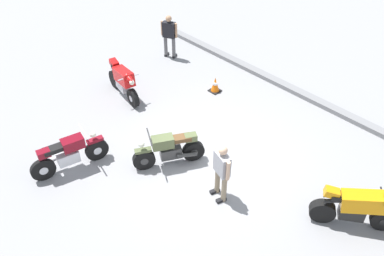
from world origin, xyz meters
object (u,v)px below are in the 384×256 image
at_px(person_in_black_shirt, 169,34).
at_px(motorcycle_olive_vintage, 169,150).
at_px(motorcycle_red_sportbike, 123,81).
at_px(person_in_gray_shirt, 222,169).
at_px(motorcycle_maroon_cruiser, 69,154).
at_px(traffic_cone, 215,85).
at_px(motorcycle_orange_sportbike, 356,207).

bearing_deg(person_in_black_shirt, motorcycle_olive_vintage, -156.73).
relative_size(motorcycle_red_sportbike, motorcycle_olive_vintage, 1.09).
distance_m(person_in_black_shirt, person_in_gray_shirt, 7.13).
xyz_separation_m(motorcycle_maroon_cruiser, person_in_black_shirt, (-2.69, 5.86, 0.42)).
bearing_deg(motorcycle_red_sportbike, traffic_cone, 62.58).
height_order(motorcycle_olive_vintage, person_in_gray_shirt, person_in_gray_shirt).
bearing_deg(motorcycle_red_sportbike, motorcycle_maroon_cruiser, -48.71).
distance_m(motorcycle_red_sportbike, person_in_black_shirt, 2.97).
distance_m(motorcycle_red_sportbike, motorcycle_orange_sportbike, 7.89).
height_order(motorcycle_red_sportbike, traffic_cone, motorcycle_red_sportbike).
distance_m(motorcycle_maroon_cruiser, motorcycle_olive_vintage, 2.61).
height_order(motorcycle_maroon_cruiser, person_in_black_shirt, person_in_black_shirt).
bearing_deg(motorcycle_olive_vintage, person_in_gray_shirt, 123.42).
xyz_separation_m(motorcycle_red_sportbike, person_in_gray_shirt, (5.17, -0.91, 0.34)).
bearing_deg(motorcycle_maroon_cruiser, motorcycle_red_sportbike, 42.68).
relative_size(motorcycle_orange_sportbike, person_in_gray_shirt, 1.03).
xyz_separation_m(motorcycle_red_sportbike, motorcycle_olive_vintage, (3.44, -1.05, -0.11)).
bearing_deg(traffic_cone, person_in_gray_shirt, -44.73).
xyz_separation_m(motorcycle_olive_vintage, person_in_black_shirt, (-4.36, 3.85, 0.46)).
bearing_deg(person_in_gray_shirt, motorcycle_red_sportbike, -82.58).
bearing_deg(motorcycle_olive_vintage, motorcycle_orange_sportbike, 139.98).
height_order(person_in_black_shirt, traffic_cone, person_in_black_shirt).
relative_size(motorcycle_red_sportbike, person_in_gray_shirt, 1.19).
relative_size(motorcycle_olive_vintage, person_in_black_shirt, 1.07).
distance_m(motorcycle_red_sportbike, motorcycle_olive_vintage, 3.60).
relative_size(motorcycle_olive_vintage, motorcycle_orange_sportbike, 1.05).
xyz_separation_m(motorcycle_red_sportbike, person_in_black_shirt, (-0.92, 2.80, 0.35)).
height_order(motorcycle_maroon_cruiser, motorcycle_red_sportbike, motorcycle_red_sportbike).
distance_m(motorcycle_olive_vintage, motorcycle_orange_sportbike, 4.74).
xyz_separation_m(person_in_black_shirt, person_in_gray_shirt, (6.09, -3.71, -0.01)).
xyz_separation_m(motorcycle_maroon_cruiser, motorcycle_red_sportbike, (-1.78, 3.05, 0.07)).
relative_size(motorcycle_orange_sportbike, traffic_cone, 3.21).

